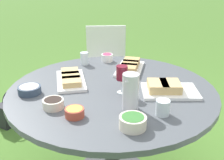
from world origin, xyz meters
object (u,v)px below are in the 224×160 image
wine_glass (122,74)px  handbag (12,111)px  dining_table (112,103)px  water_pitcher (130,92)px  chair_near_left (106,60)px

wine_glass → handbag: size_ratio=0.50×
dining_table → water_pitcher: (0.19, 0.24, 0.22)m
dining_table → chair_near_left: bearing=-146.3°
dining_table → wine_glass: (0.03, 0.09, 0.24)m
water_pitcher → handbag: 1.73m
chair_near_left → handbag: chair_near_left is taller
dining_table → wine_glass: size_ratio=7.51×
chair_near_left → water_pitcher: 1.58m
water_pitcher → dining_table: bearing=-129.3°
chair_near_left → wine_glass: 1.37m
chair_near_left → handbag: 1.13m
wine_glass → chair_near_left: bearing=-143.7°
chair_near_left → water_pitcher: size_ratio=4.11×
handbag → water_pitcher: bearing=76.7°
wine_glass → handbag: (-0.19, -1.38, -0.76)m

